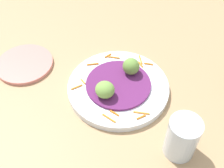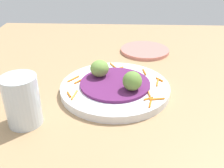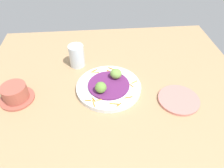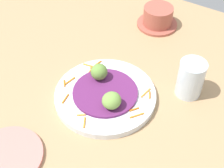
{
  "view_description": "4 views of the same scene",
  "coord_description": "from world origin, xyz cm",
  "views": [
    {
      "loc": [
        -52.83,
        -0.98,
        57.17
      ],
      "look_at": [
        -6.33,
        -0.63,
        4.97
      ],
      "focal_mm": 45.6,
      "sensor_mm": 36.0,
      "label": 1
    },
    {
      "loc": [
        -3.98,
        -55.0,
        32.99
      ],
      "look_at": [
        -6.25,
        -3.88,
        4.89
      ],
      "focal_mm": 41.46,
      "sensor_mm": 36.0,
      "label": 2
    },
    {
      "loc": [
        54.87,
        -6.29,
        59.86
      ],
      "look_at": [
        -4.44,
        -1.0,
        5.55
      ],
      "focal_mm": 33.67,
      "sensor_mm": 36.0,
      "label": 3
    },
    {
      "loc": [
        -35.82,
        43.75,
        64.34
      ],
      "look_at": [
        -6.65,
        -3.75,
        6.28
      ],
      "focal_mm": 52.49,
      "sensor_mm": 36.0,
      "label": 4
    }
  ],
  "objects": [
    {
      "name": "guac_scoop_left",
      "position": [
        -9.45,
        1.0,
        6.43
      ],
      "size": [
        5.85,
        5.99,
        3.98
      ],
      "primitive_type": "ellipsoid",
      "rotation": [
        0.0,
        0.0,
        4.33
      ],
      "color": "#759E47",
      "rests_on": "cabbage_bed"
    },
    {
      "name": "terracotta_bowl",
      "position": [
        -3.04,
        -37.05,
        4.93
      ],
      "size": [
        12.71,
        12.71,
        6.45
      ],
      "color": "#A85142",
      "rests_on": "table_surface"
    },
    {
      "name": "carrot_garnish",
      "position": [
        -4.38,
        -2.24,
        3.97
      ],
      "size": [
        22.95,
        21.14,
        0.4
      ],
      "color": "orange",
      "rests_on": "main_plate"
    },
    {
      "name": "side_plate_small",
      "position": [
        3.12,
        23.46,
        2.51
      ],
      "size": [
        15.4,
        15.4,
        1.01
      ],
      "primitive_type": "cylinder",
      "color": "tan",
      "rests_on": "table_surface"
    },
    {
      "name": "water_glass",
      "position": [
        -22.6,
        -14.94,
        6.98
      ],
      "size": [
        6.62,
        6.62,
        9.96
      ],
      "primitive_type": "cylinder",
      "color": "silver",
      "rests_on": "table_surface"
    },
    {
      "name": "main_plate",
      "position": [
        -5.61,
        -2.21,
        2.89
      ],
      "size": [
        25.5,
        25.5,
        1.77
      ],
      "primitive_type": "cylinder",
      "color": "silver",
      "rests_on": "table_surface"
    },
    {
      "name": "cabbage_bed",
      "position": [
        -5.61,
        -2.21,
        4.11
      ],
      "size": [
        16.3,
        16.3,
        0.67
      ],
      "primitive_type": "cylinder",
      "color": "#60235B",
      "rests_on": "main_plate"
    },
    {
      "name": "table_surface",
      "position": [
        0.0,
        0.0,
        1.0
      ],
      "size": [
        110.0,
        110.0,
        2.0
      ],
      "primitive_type": "cube",
      "color": "tan",
      "rests_on": "ground"
    },
    {
      "name": "guac_scoop_center",
      "position": [
        -1.78,
        -5.42,
        6.6
      ],
      "size": [
        5.73,
        5.77,
        4.32
      ],
      "primitive_type": "ellipsoid",
      "rotation": [
        0.0,
        0.0,
        1.09
      ],
      "color": "olive",
      "rests_on": "cabbage_bed"
    }
  ]
}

